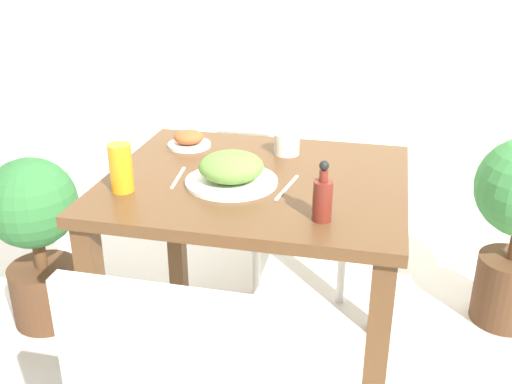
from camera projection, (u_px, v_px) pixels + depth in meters
name	position (u px, v px, depth m)	size (l,w,h in m)	color
ground_plane	(256.00, 371.00, 2.13)	(16.00, 16.00, 0.00)	beige
dining_table	(256.00, 214.00, 1.88)	(0.91, 0.77, 0.75)	brown
chair_far	(310.00, 161.00, 2.58)	(0.42, 0.42, 0.92)	silver
food_plate	(231.00, 170.00, 1.76)	(0.28, 0.28, 0.09)	white
side_plate	(189.00, 140.00, 2.07)	(0.15, 0.15, 0.06)	white
drink_cup	(287.00, 144.00, 2.00)	(0.09, 0.09, 0.07)	silver
juice_glass	(121.00, 168.00, 1.70)	(0.07, 0.07, 0.14)	orange
sauce_bottle	(323.00, 198.00, 1.53)	(0.05, 0.05, 0.16)	maroon
fork_utensil	(178.00, 178.00, 1.81)	(0.03, 0.16, 0.00)	silver
spoon_utensil	(287.00, 188.00, 1.74)	(0.04, 0.19, 0.00)	silver
potted_plant_left	(36.00, 231.00, 2.26)	(0.34, 0.34, 0.68)	#51331E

